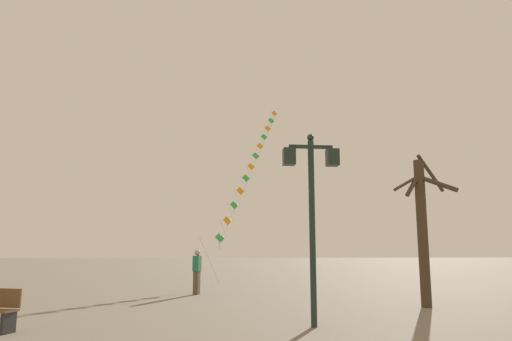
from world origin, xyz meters
name	(u,v)px	position (x,y,z in m)	size (l,w,h in m)	color
ground_plane	(226,289)	(0.00, 20.00, 0.00)	(160.00, 160.00, 0.00)	#756B5B
twin_lantern_lamp_post	(312,190)	(1.56, 9.60, 3.09)	(1.33, 0.28, 4.44)	#1E2D23
kite_train	(251,168)	(1.71, 26.94, 6.64)	(5.58, 14.62, 12.29)	brown
kite_flyer	(197,271)	(-1.23, 17.82, 0.90)	(0.35, 0.63, 1.71)	brown
bare_tree	(423,225)	(5.78, 12.88, 2.47)	(2.09, 1.64, 4.70)	#423323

